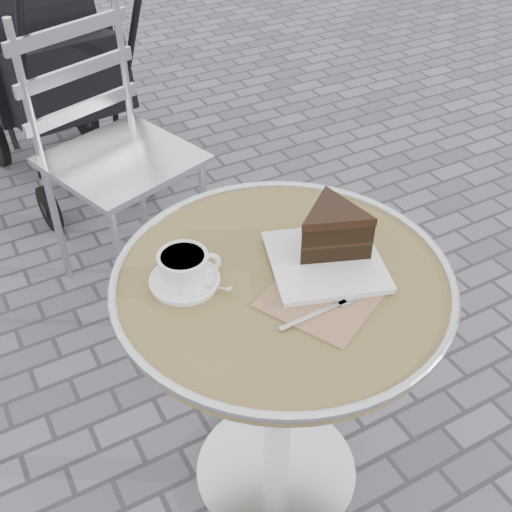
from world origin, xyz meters
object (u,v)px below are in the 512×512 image
cafe_table (281,332)px  cake_plate_set (331,238)px  bistro_chair (98,123)px  baby_stroller (45,72)px  cappuccino_set (185,271)px

cafe_table → cake_plate_set: 0.25m
cafe_table → bistro_chair: bearing=93.2°
bistro_chair → baby_stroller: size_ratio=0.89×
cappuccino_set → cake_plate_set: bearing=-2.1°
cappuccino_set → cake_plate_set: (0.30, -0.08, 0.02)m
baby_stroller → cafe_table: bearing=-95.4°
cafe_table → baby_stroller: 1.85m
cafe_table → cappuccino_set: 0.28m
bistro_chair → baby_stroller: baby_stroller is taller
cappuccino_set → cafe_table: bearing=-11.4°
cappuccino_set → baby_stroller: baby_stroller is taller
cafe_table → bistro_chair: size_ratio=0.76×
cafe_table → cappuccino_set: cappuccino_set is taller
cafe_table → cake_plate_set: (0.12, 0.00, 0.22)m
cappuccino_set → baby_stroller: 1.80m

